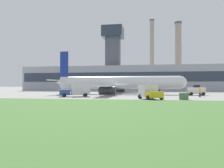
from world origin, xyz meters
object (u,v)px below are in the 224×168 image
object	(u,v)px
baggage_truck	(77,90)
ground_crew_person	(200,92)
airplane	(116,83)
fuel_truck	(149,92)
pushback_tug	(196,91)

from	to	relation	value
baggage_truck	ground_crew_person	bearing A→B (deg)	5.98
airplane	ground_crew_person	size ratio (longest dim) A/B	18.70
fuel_truck	airplane	bearing A→B (deg)	114.51
ground_crew_person	airplane	bearing A→B (deg)	150.52
airplane	baggage_truck	size ratio (longest dim) A/B	5.27
pushback_tug	baggage_truck	bearing A→B (deg)	-158.33
airplane	baggage_truck	world-z (taller)	airplane
airplane	pushback_tug	world-z (taller)	airplane
pushback_tug	baggage_truck	size ratio (longest dim) A/B	0.59
pushback_tug	ground_crew_person	distance (m)	6.78
pushback_tug	fuel_truck	bearing A→B (deg)	-123.48
airplane	pushback_tug	distance (m)	17.57
pushback_tug	baggage_truck	distance (m)	24.52
fuel_truck	ground_crew_person	distance (m)	11.69
pushback_tug	fuel_truck	xyz separation A→B (m)	(-9.53, -14.40, 0.11)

